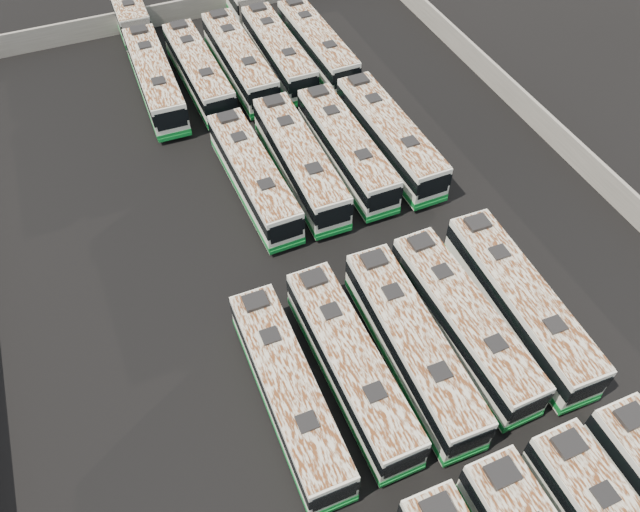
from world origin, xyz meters
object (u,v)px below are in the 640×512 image
(bus_midfront_far_right, at_px, (519,303))
(bus_back_left, at_px, (199,71))
(bus_midback_center, at_px, (300,161))
(bus_midfront_left, at_px, (351,365))
(bus_midback_right, at_px, (346,148))
(bus_midback_far_right, at_px, (389,136))
(bus_back_center, at_px, (240,61))
(bus_back_far_right, at_px, (317,45))
(bus_back_far_left, at_px, (147,58))
(bus_midback_left, at_px, (254,176))
(bus_midfront_far_left, at_px, (289,391))
(bus_midfront_right, at_px, (463,321))
(bus_midfront_center, at_px, (412,345))
(bus_back_right, at_px, (266,33))

(bus_midfront_far_right, distance_m, bus_back_left, 34.13)
(bus_midback_center, bearing_deg, bus_midfront_left, -101.54)
(bus_midback_right, distance_m, bus_midback_far_right, 3.70)
(bus_midfront_left, height_order, bus_back_center, bus_back_center)
(bus_back_center, xyz_separation_m, bus_back_far_right, (7.44, -0.17, -0.06))
(bus_back_center, bearing_deg, bus_back_far_left, 153.57)
(bus_midback_left, relative_size, bus_midback_right, 0.99)
(bus_midback_far_right, bearing_deg, bus_midback_right, 178.19)
(bus_midfront_far_left, distance_m, bus_midback_right, 21.07)
(bus_midback_left, bearing_deg, bus_back_left, 88.63)
(bus_midfront_right, xyz_separation_m, bus_midback_right, (0.15, 17.40, 0.03))
(bus_back_center, bearing_deg, bus_back_far_right, -1.97)
(bus_midback_left, bearing_deg, bus_midfront_center, -79.39)
(bus_midfront_far_right, height_order, bus_back_left, bus_midfront_far_right)
(bus_midback_left, bearing_deg, bus_back_far_right, 51.37)
(bus_back_center, bearing_deg, bus_midback_far_right, -63.82)
(bus_midfront_far_right, bearing_deg, bus_back_right, 97.41)
(bus_midfront_far_left, relative_size, bus_back_center, 0.96)
(bus_midback_center, relative_size, bus_back_right, 0.66)
(bus_midback_right, relative_size, bus_back_center, 0.98)
(bus_midfront_far_right, bearing_deg, bus_midback_right, 103.35)
(bus_midback_right, height_order, bus_back_center, bus_back_center)
(bus_back_far_right, bearing_deg, bus_midback_left, -128.07)
(bus_midfront_far_left, relative_size, bus_midback_left, 0.99)
(bus_midback_far_right, height_order, bus_back_far_left, bus_midback_far_right)
(bus_midfront_far_right, xyz_separation_m, bus_back_far_left, (-15.05, 35.99, -0.00))
(bus_midfront_far_left, distance_m, bus_back_center, 33.33)
(bus_midfront_left, bearing_deg, bus_midback_left, 89.25)
(bus_midback_center, xyz_separation_m, bus_back_center, (0.06, 14.79, -0.00))
(bus_midfront_center, bearing_deg, bus_back_far_left, 103.03)
(bus_midfront_right, height_order, bus_midback_right, bus_midback_right)
(bus_midfront_far_right, relative_size, bus_midback_right, 1.02)
(bus_midfront_center, height_order, bus_back_far_left, bus_back_far_left)
(bus_midfront_center, bearing_deg, bus_midfront_right, 6.29)
(bus_midfront_center, distance_m, bus_back_far_left, 36.90)
(bus_midback_far_right, bearing_deg, bus_back_right, 100.40)
(bus_back_left, xyz_separation_m, bus_back_center, (3.81, 0.14, 0.06))
(bus_back_far_right, bearing_deg, bus_midfront_far_right, -90.81)
(bus_midback_right, height_order, bus_back_right, bus_midback_right)
(bus_midback_right, height_order, bus_back_far_right, bus_midback_right)
(bus_midfront_center, relative_size, bus_back_far_right, 1.02)
(bus_midfront_center, xyz_separation_m, bus_midback_far_right, (7.51, 17.68, 0.03))
(bus_midback_left, bearing_deg, bus_midfront_left, -91.67)
(bus_midfront_far_right, height_order, bus_midback_far_right, bus_midback_far_right)
(bus_midfront_center, bearing_deg, bus_midback_right, 79.10)
(bus_midback_right, bearing_deg, bus_midfront_right, -90.76)
(bus_midfront_center, height_order, bus_midback_far_right, bus_midback_far_right)
(bus_midfront_center, relative_size, bus_back_left, 1.02)
(bus_midback_left, distance_m, bus_midback_center, 3.72)
(bus_midback_far_right, height_order, bus_back_far_right, bus_midback_far_right)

